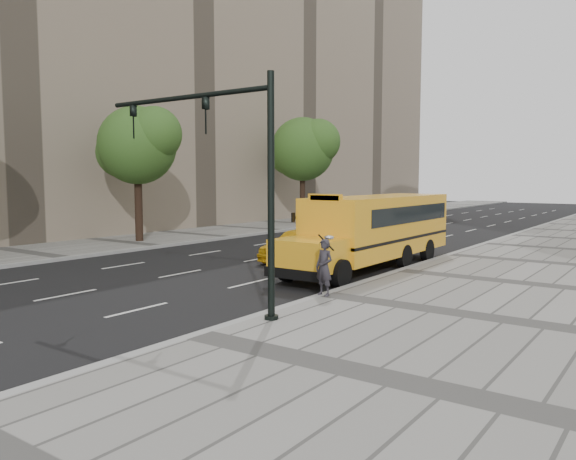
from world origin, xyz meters
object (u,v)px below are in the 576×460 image
Objects in this scene: pedestrian at (324,267)px; traffic_signal at (229,166)px; school_bus at (377,225)px; taxi_near at (299,244)px; taxi_far at (334,233)px; tree_b at (138,145)px; tree_c at (304,149)px.

pedestrian is 0.27× the size of traffic_signal.
school_bus is 10.38m from traffic_signal.
taxi_near is 1.05× the size of taxi_far.
tree_b reaches higher than taxi_near.
school_bus is 2.70× the size of taxi_far.
tree_c reaches higher than taxi_far.
pedestrian is at bearing -50.33° from taxi_near.
school_bus is at bearing 8.41° from taxi_near.
tree_c is 15.54m from taxi_far.
tree_c is at bearing 137.37° from pedestrian.
pedestrian is 4.58m from traffic_signal.
tree_c reaches higher than taxi_near.
tree_b is 16.74m from tree_c.
tree_b is 1.22× the size of traffic_signal.
taxi_near is 2.56× the size of pedestrian.
school_bus is at bearing 93.92° from traffic_signal.
taxi_near is (11.31, -0.33, -4.88)m from tree_b.
tree_c reaches higher than pedestrian.
taxi_far is at bearing 106.24° from taxi_near.
tree_b is at bearing -127.36° from taxi_far.
taxi_near is 0.70× the size of traffic_signal.
school_bus is 3.78m from taxi_near.
tree_b reaches higher than taxi_far.
taxi_near is at bearing -1.65° from tree_b.
taxi_near is 10.98m from traffic_signal.
tree_b is 4.47× the size of pedestrian.
tree_b is 18.42m from pedestrian.
taxi_far is at bearing 30.90° from tree_b.
school_bus is (14.92, 0.22, -3.88)m from tree_b.
traffic_signal is (6.09, -15.57, 3.39)m from taxi_far.
pedestrian is at bearing -54.64° from tree_c.
pedestrian is (1.65, -6.83, -0.74)m from school_bus.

